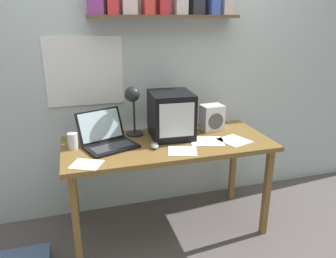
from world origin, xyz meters
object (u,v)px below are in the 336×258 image
Objects in this scene: juice_glass at (73,142)px; printed_handout at (182,151)px; desk_lamp at (133,101)px; crt_monitor at (171,115)px; space_heater at (212,118)px; open_notebook at (87,164)px; loose_paper_near_laptop at (207,141)px; loose_paper_near_monitor at (234,140)px; corner_desk at (168,150)px; computer_mouse at (154,146)px; laptop at (107,137)px.

juice_glass is 0.77m from printed_handout.
desk_lamp is at bearing 125.73° from printed_handout.
space_heater is at bearing 10.18° from crt_monitor.
desk_lamp reaches higher than open_notebook.
loose_paper_near_laptop is at bearing -7.80° from desk_lamp.
space_heater is (1.10, 0.10, 0.05)m from juice_glass.
juice_glass reaches higher than loose_paper_near_monitor.
desk_lamp is 3.48× the size of juice_glass.
open_notebook is (-1.03, -0.39, -0.10)m from space_heater.
printed_handout is (0.04, -0.21, 0.07)m from corner_desk.
crt_monitor is 1.59× the size of open_notebook.
loose_paper_near_laptop is at bearing -15.75° from corner_desk.
printed_handout is 0.45m from loose_paper_near_monitor.
corner_desk is 7.32× the size of space_heater.
space_heater is (0.65, -0.01, -0.19)m from desk_lamp.
computer_mouse is 0.41m from loose_paper_near_laptop.
corner_desk is at bearing -27.65° from laptop.
space_heater is (0.87, 0.10, 0.04)m from laptop.
computer_mouse is at bearing -178.85° from loose_paper_near_laptop.
desk_lamp reaches higher than space_heater.
laptop is 1.09× the size of desk_lamp.
printed_handout is 1.04× the size of open_notebook.
juice_glass is 0.57m from computer_mouse.
computer_mouse is (0.10, -0.25, -0.27)m from desk_lamp.
crt_monitor is 0.84× the size of laptop.
corner_desk is 0.50m from loose_paper_near_monitor.
printed_handout is (0.72, -0.27, -0.05)m from juice_glass.
crt_monitor is at bearing 47.16° from computer_mouse.
crt_monitor is 0.34m from loose_paper_near_laptop.
loose_paper_near_monitor is (0.20, -0.04, 0.00)m from loose_paper_near_laptop.
space_heater is 0.60m from computer_mouse.
crt_monitor reaches higher than open_notebook.
corner_desk is 0.47m from laptop.
loose_paper_near_monitor is at bearing -31.43° from laptop.
computer_mouse is 0.49× the size of open_notebook.
space_heater is at bearing 20.29° from corner_desk.
juice_glass is 1.11m from space_heater.
computer_mouse is at bearing -160.29° from space_heater.
space_heater is 0.73× the size of loose_paper_near_laptop.
printed_handout is (-0.24, -0.13, 0.00)m from loose_paper_near_laptop.
crt_monitor is 1.53× the size of printed_handout.
computer_mouse is (-0.18, -0.20, -0.16)m from crt_monitor.
corner_desk is 0.69m from juice_glass.
desk_lamp reaches higher than loose_paper_near_laptop.
space_heater is 0.80× the size of loose_paper_near_monitor.
juice_glass is 0.31m from open_notebook.
laptop reaches higher than corner_desk.
crt_monitor reaches higher than loose_paper_near_monitor.
crt_monitor is at bearing 151.22° from loose_paper_near_monitor.
printed_handout is at bearing 2.78° from open_notebook.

